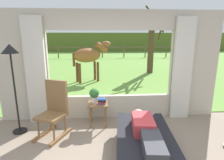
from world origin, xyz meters
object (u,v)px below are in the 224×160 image
side_table (98,107)px  horse (89,56)px  rocking_chair (54,109)px  floor_lamp_left (11,62)px  recliner_sofa (144,145)px  book_stack (102,101)px  pasture_tree (152,41)px  potted_plant (94,94)px  reclining_person (146,130)px

side_table → horse: size_ratio=0.29×
rocking_chair → floor_lamp_left: (-0.78, 0.15, 0.93)m
recliner_sofa → side_table: bearing=128.0°
rocking_chair → book_stack: 1.01m
rocking_chair → pasture_tree: size_ratio=0.33×
rocking_chair → horse: bearing=108.2°
rocking_chair → recliner_sofa: bearing=-3.5°
potted_plant → horse: 4.08m
book_stack → floor_lamp_left: 1.96m
recliner_sofa → reclining_person: (0.00, -0.05, 0.30)m
side_table → floor_lamp_left: bearing=-172.6°
reclining_person → side_table: bearing=127.0°
book_stack → pasture_tree: pasture_tree is taller
side_table → pasture_tree: pasture_tree is taller
book_stack → floor_lamp_left: (-1.74, -0.16, 0.89)m
side_table → floor_lamp_left: 1.97m
rocking_chair → reclining_person: bearing=-4.9°
reclining_person → rocking_chair: rocking_chair is taller
recliner_sofa → floor_lamp_left: size_ratio=0.98×
reclining_person → book_stack: 1.39m
rocking_chair → side_table: 0.95m
recliner_sofa → reclining_person: size_ratio=1.24×
side_table → potted_plant: bearing=143.1°
recliner_sofa → potted_plant: bearing=129.4°
recliner_sofa → side_table: size_ratio=3.43×
floor_lamp_left → potted_plant: bearing=9.9°
potted_plant → horse: horse is taller
side_table → horse: (-0.40, 4.10, 0.73)m
pasture_tree → side_table: bearing=-115.7°
pasture_tree → rocking_chair: bearing=-120.7°
potted_plant → pasture_tree: pasture_tree is taller
potted_plant → reclining_person: bearing=-57.6°
horse → pasture_tree: size_ratio=0.52×
reclining_person → floor_lamp_left: floor_lamp_left is taller
rocking_chair → horse: 4.52m
rocking_chair → potted_plant: rocking_chair is taller
potted_plant → recliner_sofa: bearing=-56.6°
horse → side_table: bearing=-20.7°
recliner_sofa → book_stack: bearing=126.1°
pasture_tree → floor_lamp_left: bearing=-126.4°
reclining_person → floor_lamp_left: (-2.42, 1.06, 0.95)m
rocking_chair → horse: (0.47, 4.46, 0.61)m
reclining_person → pasture_tree: pasture_tree is taller
potted_plant → floor_lamp_left: bearing=-170.1°
side_table → horse: 4.18m
rocking_chair → side_table: (0.87, 0.36, -0.12)m
rocking_chair → side_table: size_ratio=2.15×
horse → pasture_tree: 3.71m
recliner_sofa → rocking_chair: bearing=158.2°
side_table → book_stack: 0.19m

